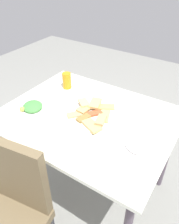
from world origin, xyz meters
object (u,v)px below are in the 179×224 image
at_px(salad_plate_rice, 138,145).
at_px(spoon, 71,80).
at_px(soda_can, 67,81).
at_px(fork, 73,79).
at_px(dining_chair, 8,208).
at_px(pide_platter, 92,114).
at_px(dining_table, 88,126).
at_px(paper_napkin, 72,80).
at_px(salad_plate_greens, 33,107).

bearing_deg(salad_plate_rice, spoon, -28.06).
distance_m(soda_can, fork, 0.16).
height_order(dining_chair, pide_platter, dining_chair).
bearing_deg(soda_can, spoon, -66.33).
relative_size(dining_table, salad_plate_rice, 5.15).
relative_size(dining_chair, soda_can, 7.29).
xyz_separation_m(dining_chair, soda_can, (0.23, -0.85, 0.33)).
bearing_deg(salad_plate_rice, paper_napkin, -29.11).
relative_size(dining_chair, salad_plate_greens, 4.16).
bearing_deg(spoon, soda_can, 110.25).
distance_m(dining_chair, paper_napkin, 1.04).
xyz_separation_m(dining_table, paper_napkin, (0.38, -0.33, 0.09)).
height_order(dining_chair, spoon, dining_chair).
xyz_separation_m(dining_chair, salad_plate_rice, (-0.49, -0.55, 0.29)).
relative_size(dining_table, salad_plate_greens, 5.09).
distance_m(pide_platter, salad_plate_rice, 0.37).
bearing_deg(paper_napkin, dining_chair, 105.68).
height_order(dining_table, salad_plate_rice, salad_plate_rice).
height_order(paper_napkin, spoon, spoon).
height_order(paper_napkin, fork, fork).
bearing_deg(dining_table, salad_plate_rice, 167.12).
height_order(dining_chair, salad_plate_rice, dining_chair).
relative_size(salad_plate_rice, soda_can, 1.73).
relative_size(dining_table, pide_platter, 3.25).
height_order(pide_platter, salad_plate_rice, pide_platter).
relative_size(pide_platter, soda_can, 2.74).
relative_size(dining_chair, paper_napkin, 7.57).
bearing_deg(pide_platter, salad_plate_rice, 164.12).
distance_m(paper_napkin, spoon, 0.02).
distance_m(dining_chair, soda_can, 0.94).
height_order(pide_platter, salad_plate_greens, same).
xyz_separation_m(dining_table, salad_plate_rice, (-0.38, 0.09, 0.10)).
distance_m(soda_can, paper_napkin, 0.14).
relative_size(salad_plate_rice, paper_napkin, 1.80).
height_order(salad_plate_greens, paper_napkin, salad_plate_greens).
bearing_deg(dining_chair, salad_plate_rice, -131.57).
bearing_deg(salad_plate_greens, dining_chair, 116.14).
bearing_deg(dining_chair, soda_can, -75.02).
bearing_deg(soda_can, dining_chair, 104.98).
xyz_separation_m(dining_chair, fork, (0.27, -0.99, 0.28)).
bearing_deg(dining_chair, salad_plate_greens, -63.86).
xyz_separation_m(salad_plate_greens, paper_napkin, (0.03, -0.48, -0.02)).
xyz_separation_m(dining_table, pide_platter, (-0.03, -0.01, 0.10)).
height_order(dining_table, salad_plate_greens, salad_plate_greens).
bearing_deg(spoon, salad_plate_rice, 148.52).
relative_size(salad_plate_greens, spoon, 1.29).
bearing_deg(dining_chair, fork, -74.59).
relative_size(salad_plate_greens, paper_napkin, 1.82).
bearing_deg(fork, salad_plate_greens, 91.83).
distance_m(pide_platter, soda_can, 0.41).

